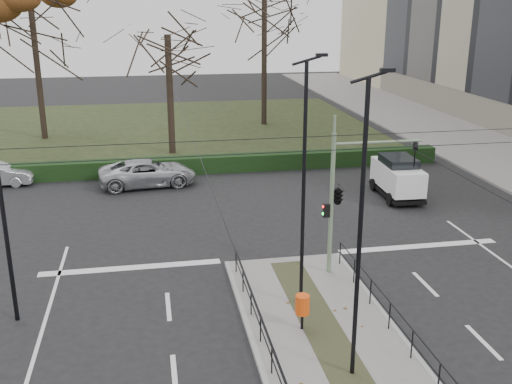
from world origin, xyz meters
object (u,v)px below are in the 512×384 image
white_van (397,176)px  traffic_light (340,193)px  parked_car_fourth (148,173)px  bare_tree_center (264,5)px  bare_tree_near (168,44)px  streetlamp_median_near (361,231)px  litter_bin (302,305)px  rust_tree (31,9)px  streetlamp_median_far (304,185)px

white_van → traffic_light: bearing=-125.2°
parked_car_fourth → bare_tree_center: bare_tree_center is taller
traffic_light → bare_tree_near: bearing=104.5°
streetlamp_median_near → bare_tree_near: size_ratio=0.80×
streetlamp_median_near → bare_tree_center: size_ratio=0.61×
traffic_light → litter_bin: size_ratio=4.67×
streetlamp_median_near → rust_tree: rust_tree is taller
parked_car_fourth → bare_tree_near: (1.71, 7.12, 6.60)m
litter_bin → streetlamp_median_near: streetlamp_median_near is taller
litter_bin → streetlamp_median_far: 3.76m
traffic_light → bare_tree_center: (2.84, 28.88, 6.38)m
litter_bin → white_van: (8.40, 12.39, 0.19)m
white_van → bare_tree_near: bare_tree_near is taller
streetlamp_median_near → parked_car_fourth: streetlamp_median_near is taller
streetlamp_median_near → streetlamp_median_far: (-0.41, 4.09, 0.01)m
parked_car_fourth → white_van: bearing=-115.0°
traffic_light → litter_bin: (-2.37, -3.85, -2.31)m
rust_tree → traffic_light: bearing=-61.3°
streetlamp_median_far → white_van: bearing=53.5°
litter_bin → parked_car_fourth: size_ratio=0.21×
parked_car_fourth → bare_tree_center: (9.78, 15.85, 8.91)m
streetlamp_median_near → parked_car_fourth: size_ratio=1.54×
bare_tree_center → rust_tree: bearing=-172.1°
traffic_light → streetlamp_median_far: (-1.99, -2.30, 1.10)m
white_van → bare_tree_near: 17.32m
traffic_light → white_van: (6.03, 8.54, -2.12)m
white_van → parked_car_fourth: bearing=160.9°
parked_car_fourth → streetlamp_median_near: bearing=-170.5°
litter_bin → parked_car_fourth: bearing=105.1°
litter_bin → bare_tree_near: bearing=96.8°
litter_bin → parked_car_fourth: 17.49m
white_van → rust_tree: size_ratio=0.33×
traffic_light → parked_car_fourth: (-6.93, 13.04, -2.53)m
streetlamp_median_far → bare_tree_center: (4.83, 31.18, 5.28)m
traffic_light → streetlamp_median_far: bearing=-130.8°
traffic_light → white_van: traffic_light is taller
litter_bin → streetlamp_median_far: size_ratio=0.14×
traffic_light → litter_bin: bearing=-121.6°
bare_tree_center → streetlamp_median_far: bearing=-98.8°
white_van → bare_tree_center: size_ratio=0.30×
traffic_light → bare_tree_center: bare_tree_center is taller
traffic_light → parked_car_fourth: size_ratio=1.00×
streetlamp_median_near → bare_tree_near: bare_tree_near is taller
litter_bin → traffic_light: bearing=58.4°
streetlamp_median_far → bare_tree_near: bare_tree_near is taller
streetlamp_median_far → traffic_light: bearing=49.2°
parked_car_fourth → rust_tree: rust_tree is taller
traffic_light → white_van: 10.67m
traffic_light → bare_tree_near: bare_tree_near is taller
streetlamp_median_near → rust_tree: 35.69m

